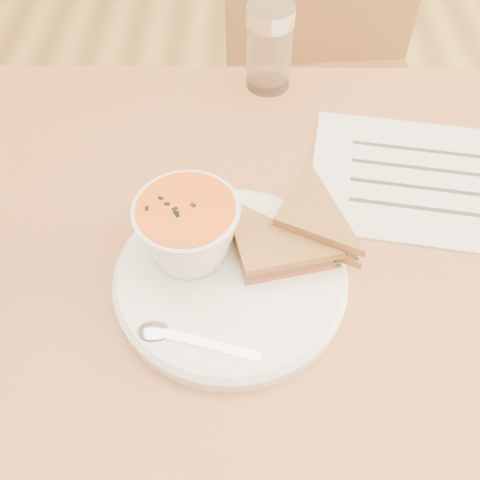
# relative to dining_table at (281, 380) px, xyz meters

# --- Properties ---
(floor) EXTENTS (5.00, 6.00, 0.01)m
(floor) POSITION_rel_dining_table_xyz_m (0.00, 0.00, -0.38)
(floor) COLOR olive
(floor) RESTS_ON ground
(dining_table) EXTENTS (1.00, 0.70, 0.75)m
(dining_table) POSITION_rel_dining_table_xyz_m (0.00, 0.00, 0.00)
(dining_table) COLOR brown
(dining_table) RESTS_ON floor
(chair_far) EXTENTS (0.47, 0.47, 0.97)m
(chair_far) POSITION_rel_dining_table_xyz_m (0.12, 0.58, 0.11)
(chair_far) COLOR brown
(chair_far) RESTS_ON floor
(plate) EXTENTS (0.31, 0.31, 0.02)m
(plate) POSITION_rel_dining_table_xyz_m (-0.08, -0.05, 0.38)
(plate) COLOR white
(plate) RESTS_ON dining_table
(soup_bowl) EXTENTS (0.14, 0.14, 0.08)m
(soup_bowl) POSITION_rel_dining_table_xyz_m (-0.12, -0.02, 0.43)
(soup_bowl) COLOR white
(soup_bowl) RESTS_ON plate
(sandwich_half_a) EXTENTS (0.13, 0.13, 0.03)m
(sandwich_half_a) POSITION_rel_dining_table_xyz_m (-0.06, -0.07, 0.41)
(sandwich_half_a) COLOR #9A6436
(sandwich_half_a) RESTS_ON plate
(sandwich_half_b) EXTENTS (0.13, 0.13, 0.03)m
(sandwich_half_b) POSITION_rel_dining_table_xyz_m (-0.03, -0.01, 0.42)
(sandwich_half_b) COLOR #9A6436
(sandwich_half_b) RESTS_ON plate
(spoon) EXTENTS (0.17, 0.07, 0.01)m
(spoon) POSITION_rel_dining_table_xyz_m (-0.10, -0.13, 0.40)
(spoon) COLOR silver
(spoon) RESTS_ON plate
(paper_menu) EXTENTS (0.33, 0.27, 0.00)m
(paper_menu) POSITION_rel_dining_table_xyz_m (0.17, 0.11, 0.38)
(paper_menu) COLOR white
(paper_menu) RESTS_ON dining_table
(condiment_shaker) EXTENTS (0.07, 0.07, 0.12)m
(condiment_shaker) POSITION_rel_dining_table_xyz_m (-0.03, 0.31, 0.44)
(condiment_shaker) COLOR silver
(condiment_shaker) RESTS_ON dining_table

